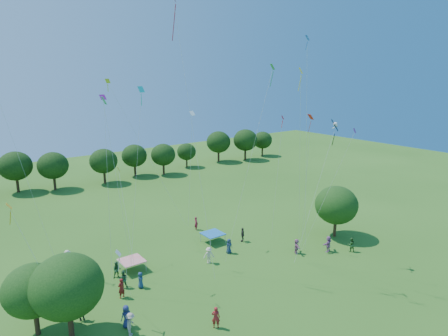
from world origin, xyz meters
TOP-DOWN VIEW (x-y plane):
  - near_tree_west at (-13.01, 15.08)m, footprint 5.11×5.11m
  - near_tree_north at (-14.88, 16.96)m, footprint 4.24×4.24m
  - near_tree_east at (17.29, 15.37)m, footprint 4.91×4.91m
  - treeline at (-1.73, 55.43)m, footprint 88.01×8.77m
  - tent_red_stripe at (-5.24, 21.89)m, footprint 2.20×2.20m
  - tent_blue at (4.86, 22.56)m, footprint 2.20×2.20m
  - crowd_person_0 at (-5.98, 18.43)m, footprint 0.63×0.83m
  - crowd_person_1 at (5.39, 26.81)m, footprint 0.46×0.66m
  - crowd_person_2 at (-6.94, 21.41)m, footprint 0.88×0.62m
  - crowd_person_3 at (-9.94, 26.53)m, footprint 1.07×1.19m
  - crowd_person_4 at (7.69, 20.71)m, footprint 1.04×0.96m
  - crowd_person_5 at (10.31, 14.89)m, footprint 1.29×1.56m
  - crowd_person_6 at (4.62, 19.24)m, footprint 0.84×0.53m
  - crowd_person_7 at (-7.99, 17.92)m, footprint 0.75×0.58m
  - crowd_person_8 at (15.32, 11.69)m, footprint 0.89×0.77m
  - crowd_person_9 at (-9.48, 12.73)m, footprint 1.15×1.26m
  - crowd_person_10 at (-11.73, 16.75)m, footprint 1.10×0.78m
  - crowd_person_11 at (13.36, 13.17)m, footprint 1.72×0.95m
  - crowd_person_12 at (-9.30, 13.87)m, footprint 0.92×0.55m
  - crowd_person_13 at (-3.98, 9.74)m, footprint 0.77×0.72m
  - crowd_person_14 at (-7.19, 19.41)m, footprint 0.91×0.72m
  - crowd_person_15 at (1.61, 18.67)m, footprint 1.21×0.95m
  - pirate_kite at (11.81, 12.15)m, footprint 6.00×1.32m
  - red_high_kite at (-1.22, 18.41)m, footprint 0.74×6.09m
  - small_kite_0 at (7.11, 11.17)m, footprint 2.82×2.88m
  - small_kite_1 at (-4.88, 24.24)m, footprint 1.09×4.77m
  - small_kite_2 at (6.05, 11.32)m, footprint 4.02×2.93m
  - small_kite_3 at (3.80, 13.74)m, footprint 3.22×2.96m
  - small_kite_4 at (7.42, 11.89)m, footprint 3.18×1.86m
  - small_kite_5 at (-6.86, 21.16)m, footprint 1.51×1.32m
  - small_kite_6 at (-9.32, 14.39)m, footprint 1.63×1.49m
  - small_kite_7 at (-3.34, 22.70)m, footprint 3.57×3.09m
  - small_kite_8 at (9.82, 17.35)m, footprint 0.99×0.61m
  - small_kite_9 at (-15.10, 18.42)m, footprint 2.53×3.91m
  - small_kite_10 at (-1.88, 28.70)m, footprint 7.32×3.63m
  - small_kite_11 at (-7.80, 19.62)m, footprint 0.92×1.31m
  - small_kite_12 at (-13.62, 28.53)m, footprint 3.33×5.38m
  - small_kite_13 at (10.53, 10.28)m, footprint 1.90×4.20m
  - small_kite_14 at (3.32, 24.24)m, footprint 0.64×1.98m

SIDE VIEW (x-z plane):
  - crowd_person_0 at x=-5.98m, z-range 0.00..1.50m
  - crowd_person_8 at x=15.32m, z-range 0.00..1.59m
  - crowd_person_2 at x=-6.94m, z-range 0.00..1.60m
  - crowd_person_6 at x=4.62m, z-range 0.00..1.61m
  - crowd_person_5 at x=10.31m, z-range 0.00..1.62m
  - crowd_person_14 at x=-7.19m, z-range 0.00..1.62m
  - crowd_person_1 at x=5.39m, z-range 0.00..1.66m
  - crowd_person_4 at x=7.69m, z-range 0.00..1.66m
  - crowd_person_15 at x=1.61m, z-range 0.00..1.70m
  - crowd_person_3 at x=-9.94m, z-range 0.00..1.70m
  - crowd_person_10 at x=-11.73m, z-range 0.00..1.72m
  - crowd_person_13 at x=-3.98m, z-range 0.00..1.74m
  - crowd_person_11 at x=13.36m, z-range 0.00..1.75m
  - crowd_person_12 at x=-9.30m, z-range 0.00..1.77m
  - crowd_person_7 at x=-7.99m, z-range 0.00..1.78m
  - crowd_person_9 at x=-9.48m, z-range 0.00..1.81m
  - tent_red_stripe at x=-5.24m, z-range 0.49..1.59m
  - tent_blue at x=4.86m, z-range 0.49..1.59m
  - near_tree_north at x=-14.88m, z-range 0.83..6.31m
  - near_tree_east at x=17.29m, z-range 0.81..6.87m
  - treeline at x=-1.73m, z-range 0.70..7.48m
  - near_tree_west at x=-13.01m, z-range 0.91..7.33m
  - small_kite_6 at x=-9.32m, z-range 2.88..7.72m
  - small_kite_1 at x=-4.88m, z-range 3.81..12.23m
  - small_kite_9 at x=-15.10m, z-range 3.95..12.37m
  - small_kite_13 at x=10.53m, z-range 4.25..16.89m
  - small_kite_8 at x=9.82m, z-range 4.73..17.89m
  - small_kite_14 at x=3.32m, z-range 5.14..18.64m
  - small_kite_0 at x=7.11m, z-range 5.39..19.43m
  - small_kite_5 at x=-6.86m, z-range 5.20..20.84m
  - pirate_kite at x=11.81m, z-range 7.11..20.20m
  - small_kite_10 at x=-1.88m, z-range 5.49..22.31m
  - small_kite_11 at x=-7.80m, z-range 6.14..21.70m
  - small_kite_7 at x=-3.34m, z-range 6.21..22.40m
  - small_kite_12 at x=-13.62m, z-range 5.44..24.41m
  - small_kite_2 at x=6.05m, z-range 6.04..23.87m
  - small_kite_3 at x=3.80m, z-range 6.15..24.29m
  - small_kite_4 at x=7.42m, z-range 5.80..26.22m
  - red_high_kite at x=-1.22m, z-range 8.36..32.19m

